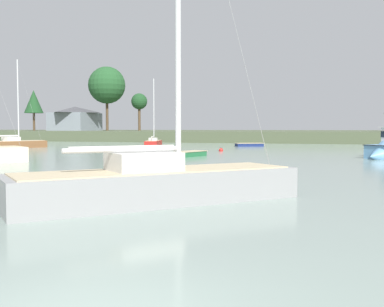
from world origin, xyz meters
name	(u,v)px	position (x,y,z in m)	size (l,w,h in m)	color
far_shore_bank	(312,135)	(0.00, 92.16, 0.86)	(237.76, 54.39, 1.73)	#4C563D
sailboat_red	(153,144)	(-19.77, 54.42, 0.20)	(2.99, 6.28, 9.49)	#B2231E
dinghy_navy	(249,145)	(-6.54, 53.78, 0.15)	(3.88, 3.01, 0.59)	navy
sailboat_wood	(14,146)	(-32.14, 41.30, 0.24)	(4.70, 7.83, 10.90)	brown
sailboat_grey	(157,194)	(-2.29, 8.71, 0.29)	(8.48, 8.51, 13.63)	gray
dinghy_green	(189,155)	(-7.99, 31.76, 0.15)	(2.43, 3.66, 0.63)	#236B3D
mooring_buoy_red	(221,150)	(-7.38, 41.08, 0.08)	(0.45, 0.45, 0.50)	red
shore_tree_far_right	(139,102)	(-34.49, 84.99, 7.67)	(3.32, 3.32, 7.74)	brown
shore_tree_center	(107,85)	(-42.93, 87.20, 11.53)	(7.99, 7.99, 13.82)	brown
shore_tree_inland_b	(34,102)	(-57.17, 81.30, 7.87)	(3.98, 3.98, 8.63)	brown
cottage_eastern	(75,118)	(-50.12, 86.15, 4.43)	(8.78, 10.65, 5.24)	gray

